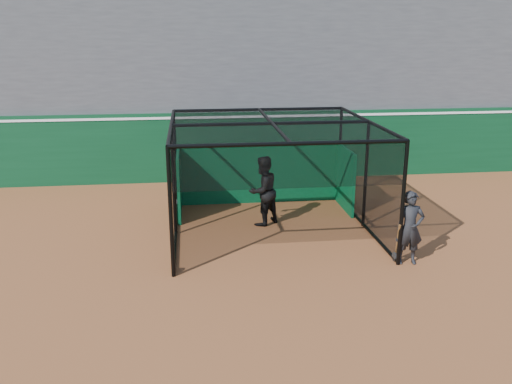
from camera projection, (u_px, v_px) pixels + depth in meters
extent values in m
plane|color=brown|center=(240.00, 279.00, 12.05)|extent=(120.00, 120.00, 0.00)
cube|color=#0A3B1D|center=(218.00, 146.00, 19.78)|extent=(50.00, 0.45, 2.50)
cube|color=white|center=(218.00, 116.00, 19.46)|extent=(50.00, 0.50, 0.08)
cube|color=#4C4C4F|center=(212.00, 66.00, 22.72)|extent=(50.00, 7.85, 7.75)
cube|color=#08542B|center=(260.00, 174.00, 17.17)|extent=(5.12, 0.10, 1.90)
cylinder|color=black|center=(174.00, 268.00, 12.32)|extent=(0.08, 0.22, 0.22)
cylinder|color=black|center=(395.00, 257.00, 12.94)|extent=(0.08, 0.22, 0.22)
cylinder|color=black|center=(177.00, 203.00, 17.02)|extent=(0.08, 0.22, 0.22)
cylinder|color=black|center=(340.00, 197.00, 17.64)|extent=(0.08, 0.22, 0.22)
imported|color=black|center=(263.00, 191.00, 15.18)|extent=(1.22, 1.17, 1.97)
imported|color=black|center=(410.00, 228.00, 12.61)|extent=(0.68, 0.48, 1.76)
cylinder|color=#593819|center=(398.00, 241.00, 12.73)|extent=(0.15, 0.36, 0.94)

